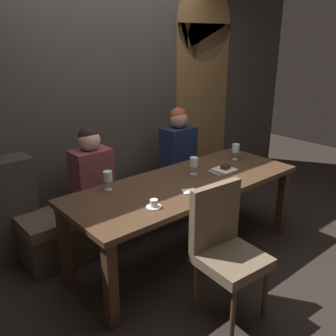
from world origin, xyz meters
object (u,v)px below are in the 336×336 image
Objects in this scene: dining_table at (186,191)px; chair_near_side at (225,243)px; espresso_cup at (154,204)px; diner_bearded at (178,145)px; dessert_plate at (225,169)px; wine_glass_center_front at (236,149)px; wine_glass_center_back at (108,177)px; banquette_bench at (141,207)px; wine_glass_far_left at (194,162)px; fork_on_table at (215,173)px; diner_redhead at (91,168)px.

chair_near_side reaches higher than dining_table.
chair_near_side reaches higher than espresso_cup.
diner_bearded reaches higher than dining_table.
diner_bearded is 4.12× the size of dessert_plate.
espresso_cup is at bearing -165.79° from wine_glass_center_front.
diner_bearded is at bearing 19.74° from wine_glass_center_back.
wine_glass_far_left reaches higher than banquette_bench.
chair_near_side is at bearing -101.69° from banquette_bench.
chair_near_side is 5.98× the size of wine_glass_center_back.
dining_table is 2.24× the size of chair_near_side.
chair_near_side is 0.99m from wine_glass_far_left.
fork_on_table is (0.89, 0.20, -0.02)m from espresso_cup.
dining_table reaches higher than banquette_bench.
wine_glass_far_left is 0.79m from espresso_cup.
diner_bearded is 1.24m from wine_glass_center_back.
banquette_bench is at bearing 144.82° from wine_glass_center_front.
diner_redhead is 0.96× the size of diner_bearded.
dessert_plate is at bearing -15.93° from wine_glass_center_back.
fork_on_table is at bearing 12.72° from espresso_cup.
banquette_bench is 3.19× the size of diner_bearded.
wine_glass_center_front is at bearing -6.71° from wine_glass_center_back.
diner_redhead is 1.27m from dessert_plate.
wine_glass_center_front reaches higher than banquette_bench.
wine_glass_center_front is 0.64m from wine_glass_far_left.
diner_redhead reaches higher than dessert_plate.
wine_glass_center_back is 1.45m from wine_glass_center_front.
wine_glass_center_front is at bearing 14.21° from espresso_cup.
espresso_cup reaches higher than banquette_bench.
dining_table is 13.41× the size of wine_glass_center_front.
banquette_bench is 2.55× the size of chair_near_side.
diner_bearded is at bearing 0.55° from diner_redhead.
diner_redhead is (-0.55, 0.00, 0.57)m from banquette_bench.
banquette_bench is at bearing 122.59° from fork_on_table.
wine_glass_center_back is 0.96× the size of fork_on_table.
fork_on_table is (0.97, -0.31, -0.11)m from wine_glass_center_back.
espresso_cup reaches higher than dining_table.
banquette_bench is 3.34× the size of diner_redhead.
diner_redhead is 1.15m from fork_on_table.
dessert_plate is at bearing -34.96° from diner_redhead.
chair_near_side is at bearing -142.84° from wine_glass_center_front.
espresso_cup is at bearing 116.44° from chair_near_side.
chair_near_side is 5.16× the size of dessert_plate.
wine_glass_far_left is 0.35m from dessert_plate.
dining_table is at bearing 177.04° from dessert_plate.
chair_near_side reaches higher than wine_glass_center_back.
diner_redhead is at bearing 140.18° from wine_glass_far_left.
diner_bearded reaches higher than wine_glass_center_front.
wine_glass_center_back is at bearing 164.07° from dessert_plate.
wine_glass_far_left is (-0.37, -0.62, 0.04)m from diner_bearded.
dining_table is 2.81× the size of diner_bearded.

